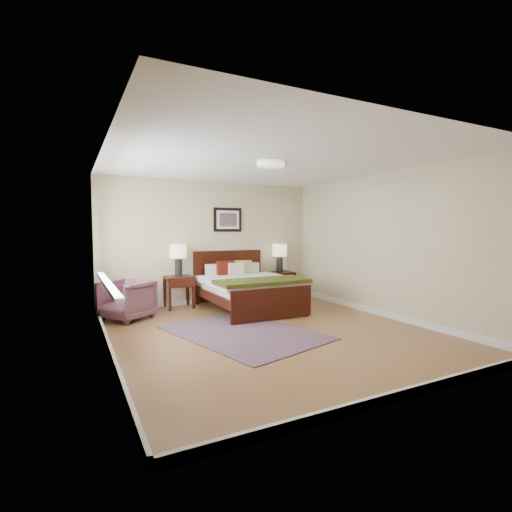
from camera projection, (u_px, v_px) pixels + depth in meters
name	position (u px, v px, depth m)	size (l,w,h in m)	color
floor	(270.00, 331.00, 5.52)	(5.00, 5.00, 0.00)	brown
back_wall	(212.00, 242.00, 7.65)	(4.50, 0.04, 2.50)	#C5B58F
front_wall	(411.00, 260.00, 3.20)	(4.50, 0.04, 2.50)	#C5B58F
left_wall	(106.00, 252.00, 4.41)	(0.04, 5.00, 2.50)	#C5B58F
right_wall	(383.00, 245.00, 6.44)	(0.04, 5.00, 2.50)	#C5B58F
ceiling	(271.00, 161.00, 5.34)	(4.50, 5.00, 0.02)	white
window	(105.00, 240.00, 5.05)	(0.11, 2.72, 1.32)	silver
door	(130.00, 286.00, 2.88)	(0.06, 1.00, 2.18)	silver
ceil_fixture	(271.00, 164.00, 5.34)	(0.44, 0.44, 0.08)	white
bed	(247.00, 284.00, 7.01)	(1.63, 1.96, 1.06)	#331007
wall_art	(228.00, 220.00, 7.75)	(0.62, 0.05, 0.50)	black
nightstand_left	(179.00, 283.00, 7.14)	(0.52, 0.47, 0.62)	#331007
nightstand_right	(280.00, 282.00, 8.18)	(0.58, 0.44, 0.58)	#331007
lamp_left	(178.00, 254.00, 7.12)	(0.31, 0.31, 0.61)	black
lamp_right	(280.00, 253.00, 8.14)	(0.31, 0.31, 0.61)	black
armchair	(127.00, 300.00, 6.21)	(0.71, 0.73, 0.66)	brown
rug_persian	(244.00, 332.00, 5.43)	(1.63, 2.30, 0.01)	#0E0C40
rug_navy	(269.00, 305.00, 7.43)	(0.80, 1.21, 0.01)	black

